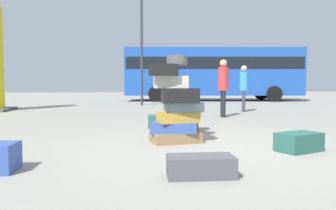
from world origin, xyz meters
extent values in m
plane|color=gray|center=(0.00, 0.00, 0.00)|extent=(80.00, 80.00, 0.00)
cube|color=olive|center=(-0.42, 0.38, 0.08)|extent=(0.86, 0.62, 0.17)
cube|color=#334F99|center=(-0.45, 0.41, 0.25)|extent=(0.80, 0.56, 0.16)
cube|color=#B28C33|center=(-0.37, 0.40, 0.42)|extent=(0.70, 0.48, 0.17)
cube|color=gray|center=(-0.28, 0.40, 0.58)|extent=(0.64, 0.47, 0.16)
cube|color=black|center=(-0.37, 0.24, 0.78)|extent=(0.59, 0.37, 0.24)
cube|color=beige|center=(-0.51, 0.34, 0.99)|extent=(0.53, 0.33, 0.20)
cube|color=black|center=(-0.64, 0.18, 1.18)|extent=(0.45, 0.31, 0.18)
cylinder|color=#4C4C51|center=(-0.39, 0.41, 1.35)|extent=(0.34, 0.34, 0.15)
cube|color=#26594C|center=(1.21, -0.58, 0.13)|extent=(0.72, 0.57, 0.27)
cube|color=#4C4C51|center=(-0.49, -1.61, 0.11)|extent=(0.71, 0.39, 0.22)
cube|color=#26594C|center=(-0.34, 2.17, 0.14)|extent=(0.79, 0.41, 0.28)
cube|color=maroon|center=(0.09, 1.53, 0.34)|extent=(0.33, 0.36, 0.69)
cylinder|color=#3F334C|center=(3.07, 6.18, 0.38)|extent=(0.12, 0.12, 0.76)
cylinder|color=#3F334C|center=(2.99, 5.98, 0.38)|extent=(0.12, 0.12, 0.76)
cylinder|color=#338CCC|center=(3.03, 6.08, 1.09)|extent=(0.30, 0.30, 0.68)
sphere|color=tan|center=(3.03, 6.08, 1.54)|extent=(0.22, 0.22, 0.22)
cylinder|color=black|center=(1.71, 4.43, 0.39)|extent=(0.12, 0.12, 0.79)
cylinder|color=black|center=(1.67, 4.21, 0.39)|extent=(0.12, 0.12, 0.79)
cylinder|color=red|center=(1.69, 4.32, 1.14)|extent=(0.30, 0.30, 0.69)
sphere|color=tan|center=(1.69, 4.32, 1.59)|extent=(0.22, 0.22, 0.22)
cube|color=#1E4CA5|center=(4.23, 14.22, 1.75)|extent=(10.77, 3.94, 2.80)
cube|color=black|center=(4.23, 14.22, 2.24)|extent=(10.57, 3.93, 0.70)
cylinder|color=black|center=(7.79, 14.99, 0.45)|extent=(0.93, 0.37, 0.90)
cylinder|color=black|center=(7.45, 12.51, 0.45)|extent=(0.93, 0.37, 0.90)
cylinder|color=black|center=(1.02, 15.94, 0.45)|extent=(0.93, 0.37, 0.90)
cylinder|color=black|center=(0.67, 13.46, 0.45)|extent=(0.93, 0.37, 0.90)
cylinder|color=#333338|center=(-0.35, 10.30, 2.77)|extent=(0.12, 0.12, 5.54)
camera|label=1|loc=(-1.29, -4.74, 0.94)|focal=33.88mm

